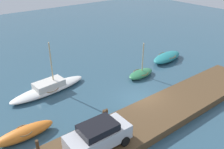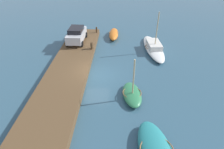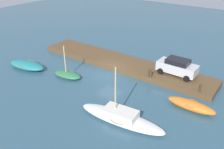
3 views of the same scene
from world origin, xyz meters
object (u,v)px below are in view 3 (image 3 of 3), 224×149
object	(u,v)px
sailboat_white	(121,117)
parked_car	(177,67)
motorboat_teal	(27,65)
mooring_post_mid_east	(149,73)
mooring_post_mid_west	(151,73)
mooring_post_west	(200,88)
rowboat_orange	(191,105)
rowboat_green	(68,74)

from	to	relation	value
sailboat_white	parked_car	bearing A→B (deg)	-100.34
motorboat_teal	mooring_post_mid_east	bearing A→B (deg)	-166.12
sailboat_white	motorboat_teal	bearing A→B (deg)	-12.26
mooring_post_mid_east	parked_car	distance (m)	3.03
mooring_post_mid_east	parked_car	size ratio (longest dim) A/B	0.19
mooring_post_mid_west	parked_car	world-z (taller)	parked_car
parked_car	mooring_post_mid_east	bearing A→B (deg)	44.53
sailboat_white	mooring_post_mid_west	world-z (taller)	sailboat_white
sailboat_white	mooring_post_west	distance (m)	8.19
mooring_post_mid_east	rowboat_orange	bearing A→B (deg)	156.45
mooring_post_west	motorboat_teal	bearing A→B (deg)	16.52
rowboat_orange	mooring_post_mid_east	world-z (taller)	mooring_post_mid_east
rowboat_green	parked_car	xyz separation A→B (m)	(-9.71, -6.30, 1.20)
mooring_post_west	parked_car	size ratio (longest dim) A/B	0.18
mooring_post_west	sailboat_white	bearing A→B (deg)	61.22
sailboat_white	parked_car	size ratio (longest dim) A/B	1.84
rowboat_green	mooring_post_mid_west	world-z (taller)	rowboat_green
parked_car	sailboat_white	bearing A→B (deg)	85.85
mooring_post_mid_east	motorboat_teal	bearing A→B (deg)	22.66
rowboat_green	rowboat_orange	bearing A→B (deg)	-178.26
rowboat_orange	parked_car	xyz separation A→B (m)	(3.17, -4.38, 1.11)
mooring_post_west	mooring_post_mid_west	distance (m)	5.06
rowboat_green	mooring_post_mid_west	xyz separation A→B (m)	(-7.76, -4.25, 0.67)
sailboat_white	rowboat_orange	world-z (taller)	sailboat_white
rowboat_green	motorboat_teal	xyz separation A→B (m)	(5.39, 1.16, 0.08)
sailboat_white	mooring_post_west	bearing A→B (deg)	-124.01
mooring_post_west	mooring_post_mid_west	world-z (taller)	mooring_post_mid_west
sailboat_white	parked_car	world-z (taller)	sailboat_white
motorboat_teal	parked_car	size ratio (longest dim) A/B	1.22
sailboat_white	rowboat_green	distance (m)	9.35
mooring_post_west	rowboat_orange	bearing A→B (deg)	91.51
motorboat_teal	mooring_post_mid_east	world-z (taller)	mooring_post_mid_east
mooring_post_west	parked_car	bearing A→B (deg)	-33.49
mooring_post_west	mooring_post_mid_east	size ratio (longest dim) A/B	0.96
rowboat_orange	sailboat_white	bearing A→B (deg)	50.35
motorboat_teal	rowboat_orange	distance (m)	18.53
sailboat_white	mooring_post_mid_east	bearing A→B (deg)	-84.65
rowboat_orange	mooring_post_west	xyz separation A→B (m)	(0.06, -2.32, 0.58)
rowboat_green	rowboat_orange	distance (m)	13.02
rowboat_green	sailboat_white	bearing A→B (deg)	155.08
rowboat_green	parked_car	distance (m)	11.64
sailboat_white	mooring_post_mid_east	xyz separation A→B (m)	(1.34, -7.16, 0.60)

